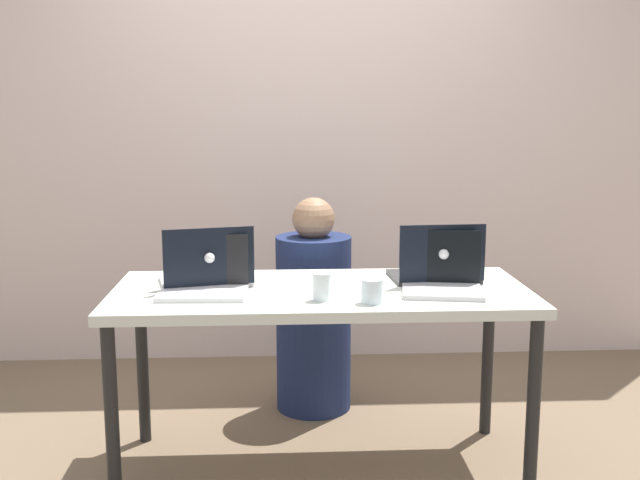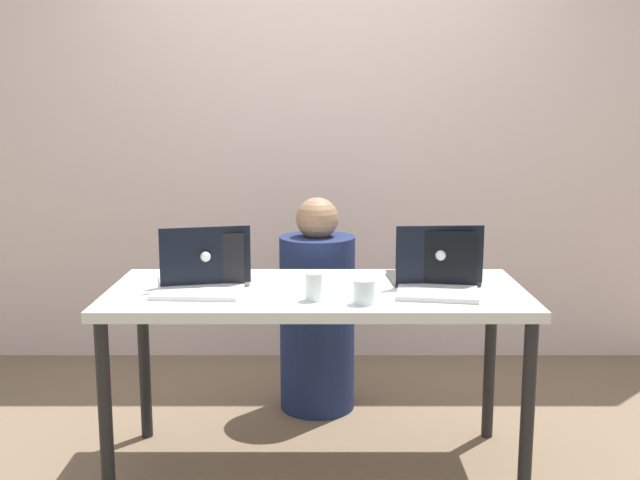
{
  "view_description": "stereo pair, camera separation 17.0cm",
  "coord_description": "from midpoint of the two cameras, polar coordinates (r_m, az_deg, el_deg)",
  "views": [
    {
      "loc": [
        -0.16,
        -2.84,
        1.45
      ],
      "look_at": [
        0.0,
        0.07,
        0.93
      ],
      "focal_mm": 42.0,
      "sensor_mm": 36.0,
      "label": 1
    },
    {
      "loc": [
        0.01,
        -2.84,
        1.45
      ],
      "look_at": [
        0.0,
        0.07,
        0.93
      ],
      "focal_mm": 42.0,
      "sensor_mm": 36.0,
      "label": 2
    }
  ],
  "objects": [
    {
      "name": "laptop_front_right",
      "position": [
        2.89,
        7.62,
        -2.95
      ],
      "size": [
        0.33,
        0.28,
        0.23
      ],
      "rotation": [
        0.0,
        0.0,
        -0.16
      ],
      "color": "silver",
      "rests_on": "desk"
    },
    {
      "name": "person_at_center",
      "position": [
        3.62,
        -1.8,
        -5.82
      ],
      "size": [
        0.43,
        0.43,
        1.03
      ],
      "rotation": [
        0.0,
        0.0,
        3.36
      ],
      "color": "navy",
      "rests_on": "ground"
    },
    {
      "name": "desk",
      "position": [
        2.94,
        -1.59,
        -5.07
      ],
      "size": [
        1.62,
        0.71,
        0.75
      ],
      "color": "silver",
      "rests_on": "ground"
    },
    {
      "name": "water_glass_center",
      "position": [
        2.74,
        -1.68,
        -3.72
      ],
      "size": [
        0.07,
        0.07,
        0.1
      ],
      "color": "white",
      "rests_on": "desk"
    },
    {
      "name": "water_glass_right",
      "position": [
        2.7,
        2.17,
        -4.05
      ],
      "size": [
        0.08,
        0.08,
        0.09
      ],
      "color": "silver",
      "rests_on": "desk"
    },
    {
      "name": "laptop_back_left",
      "position": [
        3.01,
        -10.25,
        -2.46
      ],
      "size": [
        0.4,
        0.33,
        0.24
      ],
      "rotation": [
        0.0,
        0.0,
        3.37
      ],
      "color": "silver",
      "rests_on": "desk"
    },
    {
      "name": "ground_plane",
      "position": [
        3.19,
        -1.53,
        -16.99
      ],
      "size": [
        12.0,
        12.0,
        0.0
      ],
      "primitive_type": "plane",
      "color": "#745E49"
    },
    {
      "name": "laptop_back_right",
      "position": [
        3.06,
        7.28,
        -2.17
      ],
      "size": [
        0.36,
        0.3,
        0.25
      ],
      "rotation": [
        0.0,
        0.0,
        3.21
      ],
      "color": "#353437",
      "rests_on": "desk"
    },
    {
      "name": "laptop_front_left",
      "position": [
        2.89,
        -10.52,
        -3.12
      ],
      "size": [
        0.34,
        0.26,
        0.22
      ],
      "rotation": [
        0.0,
        0.0,
        -0.05
      ],
      "color": "silver",
      "rests_on": "desk"
    },
    {
      "name": "back_wall",
      "position": [
        4.3,
        -2.15,
        8.25
      ],
      "size": [
        4.5,
        0.1,
        2.63
      ],
      "primitive_type": "cube",
      "color": "beige",
      "rests_on": "ground"
    }
  ]
}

